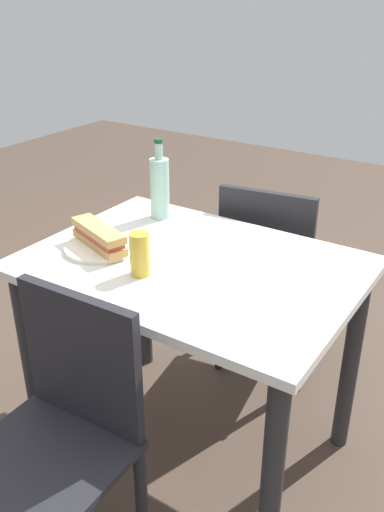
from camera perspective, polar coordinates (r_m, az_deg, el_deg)
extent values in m
plane|color=#47382D|center=(2.21, 0.00, -18.80)|extent=(8.00, 8.00, 0.00)
cube|color=silver|center=(1.76, 0.00, -1.02)|extent=(1.04, 0.76, 0.03)
cylinder|color=#262628|center=(2.04, -16.26, -10.90)|extent=(0.06, 0.06, 0.75)
cylinder|color=#262628|center=(1.60, 8.22, -22.36)|extent=(0.06, 0.06, 0.75)
cylinder|color=#262628|center=(2.41, -5.05, -3.55)|extent=(0.06, 0.06, 0.75)
cylinder|color=#262628|center=(2.06, 16.08, -10.47)|extent=(0.06, 0.06, 0.75)
cube|color=black|center=(2.41, 8.60, -1.27)|extent=(0.45, 0.45, 0.02)
cube|color=black|center=(2.16, 7.53, 1.60)|extent=(0.38, 0.09, 0.40)
cylinder|color=black|center=(2.65, 13.14, -4.92)|extent=(0.04, 0.04, 0.45)
cylinder|color=black|center=(2.72, 5.76, -3.37)|extent=(0.04, 0.04, 0.45)
cylinder|color=black|center=(2.35, 11.15, -9.12)|extent=(0.04, 0.04, 0.45)
cylinder|color=black|center=(2.43, 2.89, -7.21)|extent=(0.04, 0.04, 0.45)
cube|color=black|center=(1.56, -15.43, -19.96)|extent=(0.41, 0.41, 0.02)
cube|color=black|center=(1.52, -11.35, -10.43)|extent=(0.38, 0.04, 0.40)
cylinder|color=black|center=(1.91, -14.48, -19.46)|extent=(0.04, 0.04, 0.45)
cylinder|color=black|center=(1.74, -5.19, -24.47)|extent=(0.04, 0.04, 0.45)
cylinder|color=silver|center=(1.85, -9.51, 0.87)|extent=(0.23, 0.23, 0.01)
cube|color=tan|center=(1.84, -9.55, 1.43)|extent=(0.26, 0.15, 0.02)
cube|color=#B74C3D|center=(1.84, -9.60, 2.04)|extent=(0.24, 0.14, 0.02)
cube|color=tan|center=(1.83, -9.65, 2.65)|extent=(0.26, 0.15, 0.02)
cube|color=silver|center=(1.84, -7.50, 1.14)|extent=(0.10, 0.04, 0.00)
cube|color=#59331E|center=(1.91, -8.88, 2.10)|extent=(0.08, 0.04, 0.01)
cylinder|color=#99C6B7|center=(2.06, -3.36, 6.95)|extent=(0.07, 0.07, 0.22)
cylinder|color=#99C6B7|center=(2.01, -3.46, 10.77)|extent=(0.03, 0.03, 0.06)
cylinder|color=#19472D|center=(2.00, -3.49, 11.80)|extent=(0.03, 0.03, 0.02)
cylinder|color=gold|center=(1.65, -5.40, 0.20)|extent=(0.06, 0.06, 0.14)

